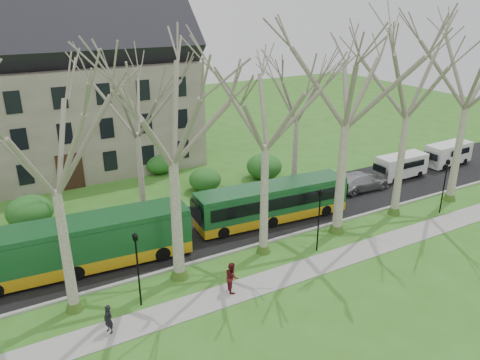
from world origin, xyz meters
name	(u,v)px	position (x,y,z in m)	size (l,w,h in m)	color
ground	(230,267)	(0.00, 0.00, 0.00)	(120.00, 120.00, 0.00)	#376A1E
sidewalk	(250,287)	(0.00, -2.50, 0.03)	(70.00, 2.00, 0.06)	gray
road	(194,231)	(0.00, 5.50, 0.03)	(80.00, 8.00, 0.06)	black
curb	(219,255)	(0.00, 1.50, 0.07)	(80.00, 0.25, 0.14)	#A5A39E
building	(48,86)	(-6.00, 24.00, 8.07)	(26.50, 12.20, 16.00)	slate
tree_row_verge	(226,159)	(0.00, 0.30, 7.00)	(49.00, 7.00, 14.00)	gray
tree_row_far	(145,135)	(-1.33, 11.00, 6.00)	(33.00, 7.00, 12.00)	gray
lamp_row	(237,237)	(0.00, -1.00, 2.57)	(36.22, 0.22, 4.30)	black
hedges	(98,191)	(-4.67, 14.00, 1.00)	(30.60, 8.60, 2.00)	#1A5B24
bus_lead	(82,244)	(-7.83, 4.30, 1.69)	(13.07, 2.72, 3.27)	#164F24
bus_follow	(272,202)	(5.84, 4.23, 1.51)	(11.64, 2.42, 2.91)	#164F24
sedan	(361,181)	(15.75, 5.48, 0.84)	(2.18, 5.37, 1.56)	#A2A3A7
van_a	(401,166)	(20.99, 5.86, 1.15)	(4.99, 1.81, 2.18)	silver
van_b	(448,154)	(27.78, 6.12, 1.16)	(5.05, 1.84, 2.21)	silver
pedestrian_a	(108,319)	(-8.08, -2.45, 0.83)	(0.56, 0.37, 1.54)	black
pedestrian_b	(232,277)	(-1.08, -2.29, 0.96)	(0.87, 0.68, 1.79)	#5D151A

